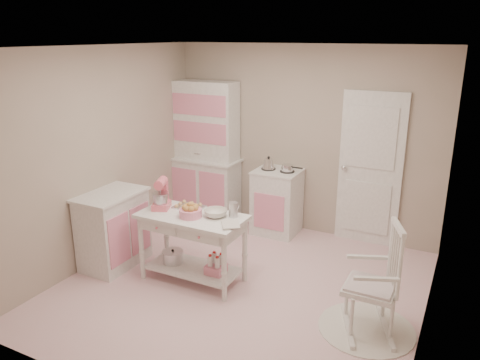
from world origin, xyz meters
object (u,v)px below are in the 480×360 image
object	(u,v)px
rocking_chair	(371,278)
work_table	(193,248)
hutch	(205,151)
stand_mixer	(161,194)
bread_basket	(191,213)
base_cabinet	(113,229)
stove	(277,201)

from	to	relation	value
rocking_chair	work_table	xyz separation A→B (m)	(-2.00, 0.05, -0.15)
hutch	rocking_chair	size ratio (longest dim) A/B	1.89
work_table	stand_mixer	world-z (taller)	stand_mixer
hutch	bread_basket	bearing A→B (deg)	-63.41
base_cabinet	work_table	xyz separation A→B (m)	(1.06, 0.11, -0.06)
hutch	bread_basket	xyz separation A→B (m)	(0.90, -1.80, -0.19)
base_cabinet	stand_mixer	xyz separation A→B (m)	(0.64, 0.13, 0.51)
base_cabinet	rocking_chair	xyz separation A→B (m)	(3.06, 0.06, 0.09)
hutch	base_cabinet	bearing A→B (deg)	-95.59
bread_basket	work_table	bearing A→B (deg)	111.80
stove	work_table	world-z (taller)	stove
base_cabinet	bread_basket	size ratio (longest dim) A/B	3.68
rocking_chair	bread_basket	world-z (taller)	rocking_chair
stove	work_table	xyz separation A→B (m)	(-0.32, -1.70, -0.06)
stove	stand_mixer	size ratio (longest dim) A/B	2.71
base_cabinet	rocking_chair	bearing A→B (deg)	1.11
stove	stand_mixer	bearing A→B (deg)	-113.84
work_table	bread_basket	distance (m)	0.45
work_table	stove	bearing A→B (deg)	79.29
stove	base_cabinet	xyz separation A→B (m)	(-1.38, -1.81, 0.00)
base_cabinet	stand_mixer	size ratio (longest dim) A/B	2.71
stove	base_cabinet	world-z (taller)	same
base_cabinet	work_table	size ratio (longest dim) A/B	0.77
hutch	bread_basket	distance (m)	2.02
hutch	base_cabinet	distance (m)	1.95
stand_mixer	bread_basket	xyz separation A→B (m)	(0.44, -0.07, -0.12)
hutch	stand_mixer	bearing A→B (deg)	-75.10
hutch	base_cabinet	xyz separation A→B (m)	(-0.18, -1.86, -0.58)
bread_basket	stove	bearing A→B (deg)	80.23
rocking_chair	bread_basket	bearing A→B (deg)	157.66
stove	rocking_chair	world-z (taller)	rocking_chair
hutch	work_table	bearing A→B (deg)	-63.28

